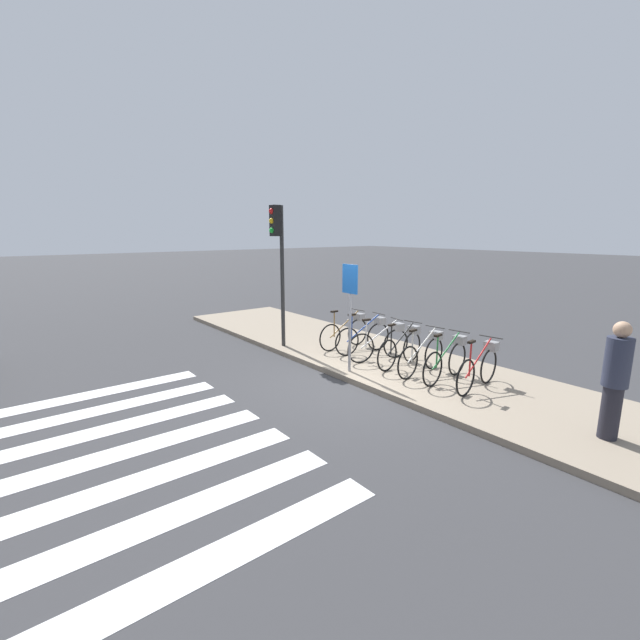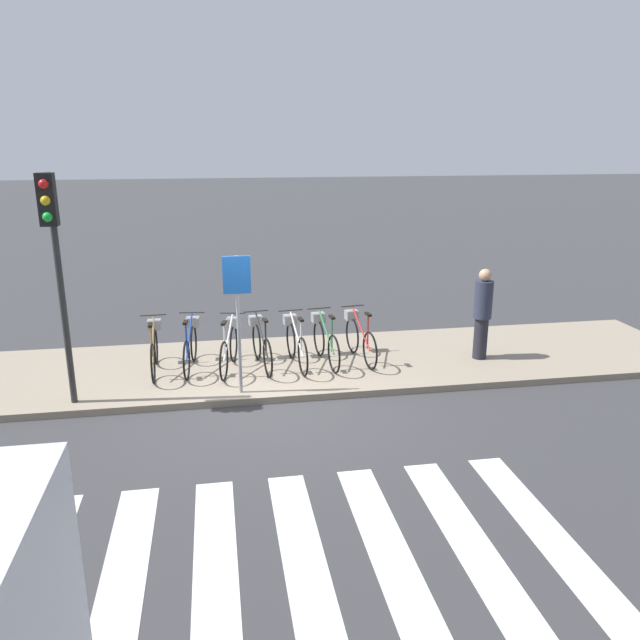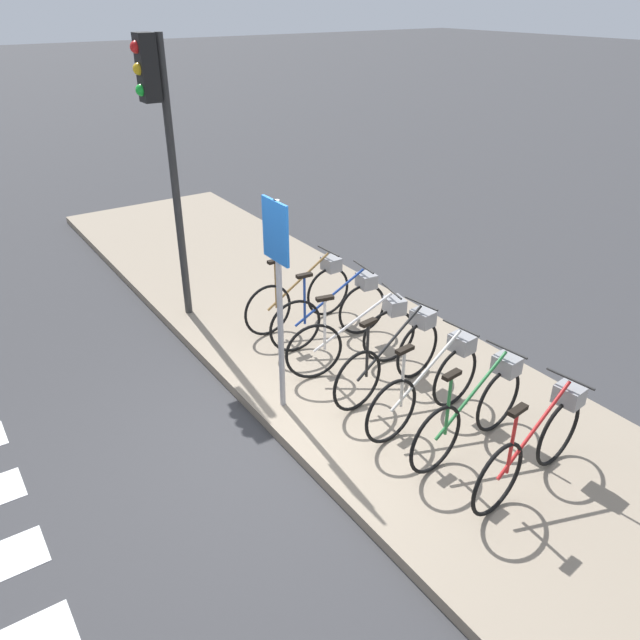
# 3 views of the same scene
# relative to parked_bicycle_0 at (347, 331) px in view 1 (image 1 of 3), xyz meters

# --- Properties ---
(ground_plane) EXTENTS (120.00, 120.00, 0.00)m
(ground_plane) POSITION_rel_parked_bicycle_0_xyz_m (1.91, -1.53, -0.57)
(ground_plane) COLOR #38383A
(sidewalk) EXTENTS (16.71, 3.16, 0.12)m
(sidewalk) POSITION_rel_parked_bicycle_0_xyz_m (1.91, 0.04, -0.51)
(sidewalk) COLOR gray
(sidewalk) RESTS_ON ground_plane
(parked_bicycle_0) EXTENTS (0.46, 1.66, 1.02)m
(parked_bicycle_0) POSITION_rel_parked_bicycle_0_xyz_m (0.00, 0.00, 0.00)
(parked_bicycle_0) COLOR black
(parked_bicycle_0) RESTS_ON sidewalk
(parked_bicycle_1) EXTENTS (0.46, 1.66, 1.02)m
(parked_bicycle_1) POSITION_rel_parked_bicycle_0_xyz_m (0.64, 0.06, 0.00)
(parked_bicycle_1) COLOR black
(parked_bicycle_1) RESTS_ON sidewalk
(parked_bicycle_2) EXTENTS (0.52, 1.64, 1.02)m
(parked_bicycle_2) POSITION_rel_parked_bicycle_0_xyz_m (1.34, -0.10, 0.00)
(parked_bicycle_2) COLOR black
(parked_bicycle_2) RESTS_ON sidewalk
(parked_bicycle_3) EXTENTS (0.46, 1.65, 1.02)m
(parked_bicycle_3) POSITION_rel_parked_bicycle_0_xyz_m (1.90, -0.04, 0.00)
(parked_bicycle_3) COLOR black
(parked_bicycle_3) RESTS_ON sidewalk
(parked_bicycle_4) EXTENTS (0.46, 1.66, 1.02)m
(parked_bicycle_4) POSITION_rel_parked_bicycle_0_xyz_m (2.54, -0.09, 0.00)
(parked_bicycle_4) COLOR black
(parked_bicycle_4) RESTS_ON sidewalk
(parked_bicycle_5) EXTENTS (0.46, 1.66, 1.02)m
(parked_bicycle_5) POSITION_rel_parked_bicycle_0_xyz_m (3.10, -0.04, 0.00)
(parked_bicycle_5) COLOR black
(parked_bicycle_5) RESTS_ON sidewalk
(parked_bicycle_6) EXTENTS (0.46, 1.66, 1.02)m
(parked_bicycle_6) POSITION_rel_parked_bicycle_0_xyz_m (3.77, 0.03, 0.00)
(parked_bicycle_6) COLOR black
(parked_bicycle_6) RESTS_ON sidewalk
(pedestrian) EXTENTS (0.34, 0.34, 1.74)m
(pedestrian) POSITION_rel_parked_bicycle_0_xyz_m (6.06, -0.31, 0.47)
(pedestrian) COLOR #23232D
(pedestrian) RESTS_ON sidewalk
(traffic_light) EXTENTS (0.24, 0.40, 3.59)m
(traffic_light) POSITION_rel_parked_bicycle_0_xyz_m (-1.17, -1.29, 2.13)
(traffic_light) COLOR #2D2D2D
(traffic_light) RESTS_ON sidewalk
(sign_post) EXTENTS (0.44, 0.07, 2.29)m
(sign_post) POSITION_rel_parked_bicycle_0_xyz_m (1.47, -1.24, 1.11)
(sign_post) COLOR #99999E
(sign_post) RESTS_ON sidewalk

